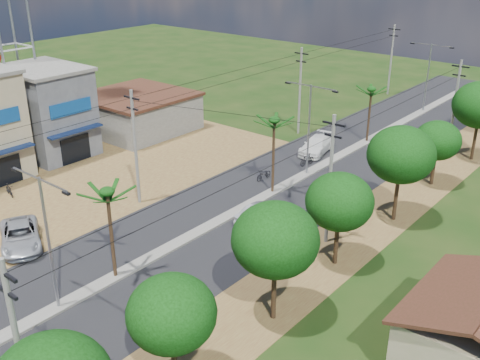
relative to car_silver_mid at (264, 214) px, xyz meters
The scene contains 29 objects.
ground 15.66m from the car_silver_mid, 99.86° to the right, with size 160.00×160.00×0.00m, color black.
road 2.81m from the car_silver_mid, behind, with size 12.00×110.00×0.04m, color black.
median 3.79m from the car_silver_mid, 135.97° to the left, with size 1.00×90.00×0.18m, color #605E56.
dirt_lot_west 19.18m from the car_silver_mid, 157.26° to the right, with size 18.00×46.00×0.04m, color brown.
dirt_shoulder_east 5.88m from the car_silver_mid, ahead, with size 5.00×90.00×0.03m, color brown.
shophouse_grey 24.93m from the car_silver_mid, behind, with size 9.00×6.40×8.30m.
low_shed 25.22m from the car_silver_mid, 160.06° to the left, with size 10.40×10.40×3.95m.
tree_east_b 17.10m from the car_silver_mid, 66.75° to the right, with size 4.00×4.00×5.83m.
tree_east_c 11.70m from the car_silver_mid, 50.14° to the right, with size 4.60×4.60×6.83m.
tree_east_d 7.75m from the car_silver_mid, 11.85° to the right, with size 4.20×4.20×6.13m.
tree_east_e 10.49m from the car_silver_mid, 43.60° to the left, with size 4.80×4.80×7.14m.
tree_east_f 16.29m from the car_silver_mid, 65.92° to the left, with size 3.80×3.80×5.52m.
palm_median_near 12.66m from the car_silver_mid, 103.21° to the right, with size 2.00×2.00×6.15m.
palm_median_mid 7.40m from the car_silver_mid, 120.27° to the left, with size 2.00×2.00×6.55m.
palm_median_far 21.25m from the car_silver_mid, 97.41° to the left, with size 2.00×2.00×5.85m.
streetlight_near 16.15m from the car_silver_mid, 99.86° to the right, with size 5.10×0.18×8.00m.
streetlight_mid 10.74m from the car_silver_mid, 105.61° to the left, with size 5.10×0.18×8.00m.
streetlight_far 34.93m from the car_silver_mid, 94.43° to the left, with size 5.10×0.18×8.00m.
utility_pole_w_b 11.01m from the car_silver_mid, 160.59° to the right, with size 1.60×0.24×9.00m.
utility_pole_w_c 21.34m from the car_silver_mid, 117.50° to the left, with size 1.60×0.24×9.00m.
utility_pole_w_d 40.95m from the car_silver_mid, 103.74° to the left, with size 1.60×0.24×9.00m.
utility_pole_e_a 22.31m from the car_silver_mid, 77.31° to the right, with size 1.60×0.24×9.00m.
utility_pole_e_b 6.29m from the car_silver_mid, ahead, with size 1.60×0.24×9.00m.
utility_pole_e_c 23.44m from the car_silver_mid, 77.95° to the left, with size 1.60×0.24×9.00m.
car_silver_mid is the anchor object (origin of this frame).
car_white_far 15.60m from the car_silver_mid, 108.67° to the left, with size 2.12×5.21×1.51m, color silver.
car_parked_silver 16.75m from the car_silver_mid, 129.12° to the right, with size 2.47×5.36×1.49m, color #A1A3A9.
moto_rider_west_a 8.01m from the car_silver_mid, 127.65° to the left, with size 0.64×1.83×0.96m, color black.
moto_rider_west_b 12.11m from the car_silver_mid, 108.69° to the left, with size 0.50×1.76×1.06m, color black.
Camera 1 is at (24.32, -13.49, 19.07)m, focal length 42.00 mm.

